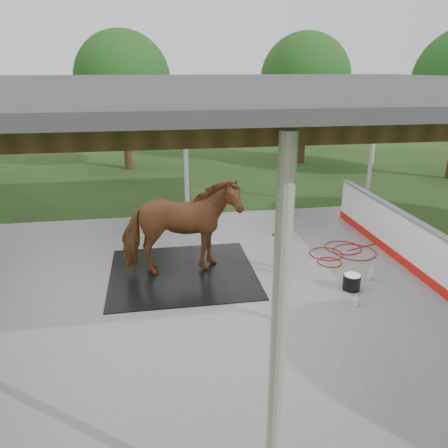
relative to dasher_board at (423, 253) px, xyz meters
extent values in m
plane|color=#1E3814|center=(-4.60, 0.00, -0.59)|extent=(100.00, 100.00, 0.00)
cube|color=slate|center=(-4.60, 0.00, -0.57)|extent=(12.00, 10.00, 0.05)
cylinder|color=beige|center=(-4.60, -4.70, 1.38)|extent=(0.14, 0.14, 3.85)
cylinder|color=beige|center=(-4.60, 4.70, 1.38)|extent=(0.14, 0.14, 3.85)
cylinder|color=beige|center=(1.10, 4.70, 1.38)|extent=(0.14, 0.14, 3.85)
cube|color=brown|center=(-4.60, -4.50, 3.26)|extent=(12.00, 0.10, 0.18)
cube|color=brown|center=(-4.60, -3.00, 3.26)|extent=(12.00, 0.10, 0.18)
cube|color=brown|center=(-4.60, -1.50, 3.26)|extent=(12.00, 0.10, 0.18)
cube|color=brown|center=(-4.60, 0.00, 3.26)|extent=(12.00, 0.10, 0.18)
cube|color=brown|center=(-4.60, 1.50, 3.26)|extent=(12.00, 0.10, 0.18)
cube|color=brown|center=(-4.60, 3.00, 3.26)|extent=(12.00, 0.10, 0.18)
cube|color=brown|center=(-4.60, 4.50, 3.26)|extent=(12.00, 0.10, 0.18)
cube|color=#38383A|center=(-4.60, 0.00, 3.46)|extent=(12.60, 10.60, 0.10)
cube|color=red|center=(0.00, 0.00, -0.44)|extent=(0.14, 8.00, 0.20)
cube|color=white|center=(0.00, 0.00, 0.06)|extent=(0.12, 8.00, 1.00)
cube|color=slate|center=(0.00, 0.00, 0.58)|extent=(0.16, 8.00, 0.06)
cylinder|color=#382314|center=(-6.60, 12.00, 0.51)|extent=(0.36, 0.36, 2.20)
sphere|color=#194714|center=(-6.60, 12.00, 3.21)|extent=(4.00, 4.00, 4.00)
cylinder|color=#382314|center=(1.40, 12.00, 0.51)|extent=(0.36, 0.36, 2.20)
sphere|color=#194714|center=(1.40, 12.00, 3.21)|extent=(4.00, 4.00, 4.00)
cube|color=black|center=(-5.04, 0.97, -0.53)|extent=(3.13, 2.93, 0.02)
imported|color=brown|center=(-5.04, 0.97, 0.52)|extent=(2.55, 1.33, 2.08)
imported|color=#BF4B14|center=(-2.93, 0.75, 0.23)|extent=(0.51, 0.64, 1.54)
cylinder|color=black|center=(-1.71, -0.31, -0.39)|extent=(0.35, 0.35, 0.31)
cylinder|color=white|center=(-1.71, -0.31, -0.23)|extent=(0.32, 0.32, 0.03)
imported|color=silver|center=(-1.12, 0.03, -0.38)|extent=(0.17, 0.17, 0.32)
imported|color=#338CD8|center=(-1.90, -0.92, -0.43)|extent=(0.14, 0.14, 0.22)
torus|color=#AD0C0C|center=(-0.81, 1.43, -0.53)|extent=(1.03, 1.03, 0.02)
torus|color=#AD0C0C|center=(-1.54, 1.44, -0.53)|extent=(0.80, 0.80, 0.02)
torus|color=#AD0C0C|center=(-1.64, 0.96, -0.53)|extent=(0.56, 0.56, 0.02)
torus|color=#AD0C0C|center=(-0.99, 1.73, -0.53)|extent=(0.90, 0.90, 0.02)
cylinder|color=#AD0C0C|center=(-0.34, 1.73, -0.53)|extent=(1.23, 0.42, 0.02)
camera|label=1|loc=(-5.55, -7.68, 3.73)|focal=35.00mm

